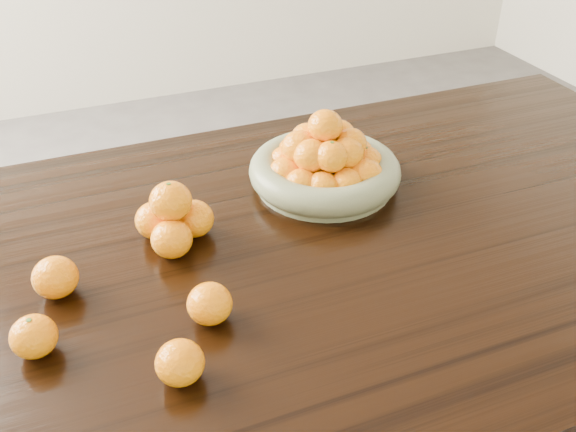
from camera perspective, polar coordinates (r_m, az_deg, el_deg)
name	(u,v)px	position (r m, az deg, el deg)	size (l,w,h in m)	color
dining_table	(279,287)	(1.20, -0.77, -6.30)	(2.00, 1.00, 0.75)	black
fruit_bowl	(325,164)	(1.31, 3.31, 4.61)	(0.31, 0.31, 0.17)	gray
orange_pyramid	(173,219)	(1.16, -10.20, -0.29)	(0.14, 0.14, 0.12)	orange
loose_orange_0	(34,336)	(1.00, -21.66, -9.92)	(0.07, 0.07, 0.06)	orange
loose_orange_1	(180,363)	(0.91, -9.59, -12.73)	(0.07, 0.07, 0.06)	orange
loose_orange_2	(210,304)	(0.99, -6.98, -7.75)	(0.07, 0.07, 0.07)	orange
loose_orange_3	(55,277)	(1.10, -19.98, -5.14)	(0.07, 0.07, 0.07)	orange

